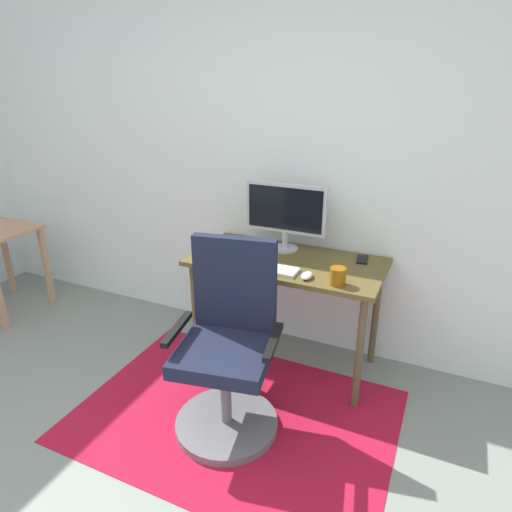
% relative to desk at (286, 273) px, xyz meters
% --- Properties ---
extents(wall_back, '(6.00, 0.10, 2.60)m').
position_rel_desk_xyz_m(wall_back, '(-0.38, 0.38, 0.63)').
color(wall_back, silver).
rests_on(wall_back, ground).
extents(area_rug, '(1.79, 1.27, 0.01)m').
position_rel_desk_xyz_m(area_rug, '(-0.06, -0.62, -0.67)').
color(area_rug, '#A7132E').
rests_on(area_rug, ground).
extents(desk, '(1.21, 0.61, 0.76)m').
position_rel_desk_xyz_m(desk, '(0.00, 0.00, 0.00)').
color(desk, brown).
rests_on(desk, ground).
extents(monitor, '(0.54, 0.18, 0.44)m').
position_rel_desk_xyz_m(monitor, '(-0.08, 0.16, 0.36)').
color(monitor, '#B2B2B7').
rests_on(monitor, desk).
extents(keyboard, '(0.43, 0.13, 0.02)m').
position_rel_desk_xyz_m(keyboard, '(-0.08, -0.19, 0.10)').
color(keyboard, white).
rests_on(keyboard, desk).
extents(computer_mouse, '(0.06, 0.10, 0.03)m').
position_rel_desk_xyz_m(computer_mouse, '(0.20, -0.21, 0.11)').
color(computer_mouse, white).
rests_on(computer_mouse, desk).
extents(coffee_cup, '(0.09, 0.09, 0.10)m').
position_rel_desk_xyz_m(coffee_cup, '(0.38, -0.22, 0.14)').
color(coffee_cup, '#854F0A').
rests_on(coffee_cup, desk).
extents(cell_phone, '(0.09, 0.15, 0.01)m').
position_rel_desk_xyz_m(cell_phone, '(0.43, 0.19, 0.10)').
color(cell_phone, black).
rests_on(cell_phone, desk).
extents(office_chair, '(0.61, 0.57, 1.06)m').
position_rel_desk_xyz_m(office_chair, '(-0.08, -0.66, -0.24)').
color(office_chair, slate).
rests_on(office_chair, ground).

